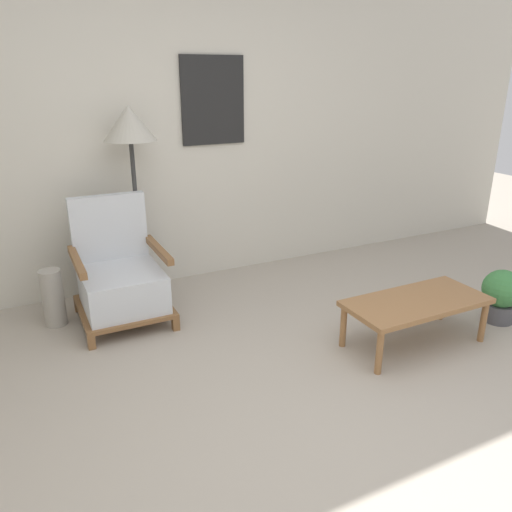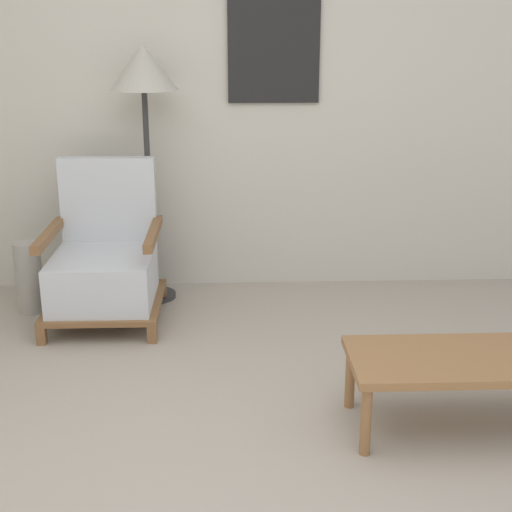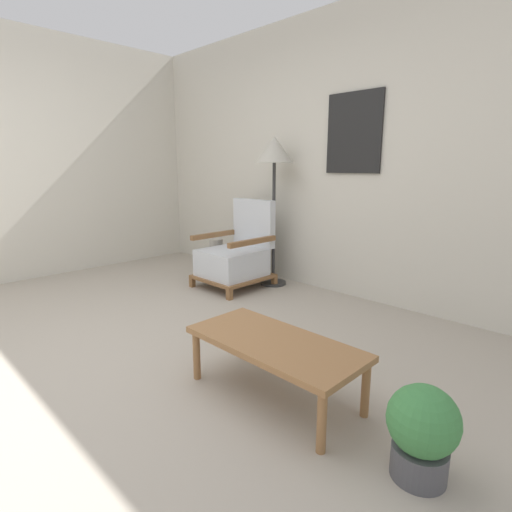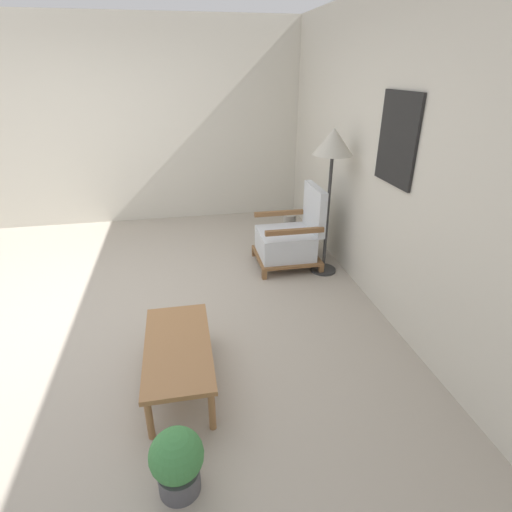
% 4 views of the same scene
% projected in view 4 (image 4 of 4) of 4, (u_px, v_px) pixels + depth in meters
% --- Properties ---
extents(ground_plane, '(14.00, 14.00, 0.00)m').
position_uv_depth(ground_plane, '(111.00, 311.00, 3.74)').
color(ground_plane, '#A89E8E').
extents(wall_back, '(8.00, 0.09, 2.70)m').
position_uv_depth(wall_back, '(378.00, 155.00, 3.59)').
color(wall_back, beige).
rests_on(wall_back, ground_plane).
extents(wall_left, '(0.06, 8.00, 2.70)m').
position_uv_depth(wall_left, '(158.00, 125.00, 5.49)').
color(wall_left, beige).
rests_on(wall_left, ground_plane).
extents(armchair, '(0.65, 0.69, 0.91)m').
position_uv_depth(armchair, '(290.00, 238.00, 4.50)').
color(armchair, brown).
rests_on(armchair, ground_plane).
extents(floor_lamp, '(0.40, 0.40, 1.55)m').
position_uv_depth(floor_lamp, '(333.00, 150.00, 3.91)').
color(floor_lamp, '#2D2D2D').
rests_on(floor_lamp, ground_plane).
extents(coffee_table, '(0.99, 0.46, 0.33)m').
position_uv_depth(coffee_table, '(178.00, 349.00, 2.78)').
color(coffee_table, olive).
rests_on(coffee_table, ground_plane).
extents(vase, '(0.16, 0.16, 0.43)m').
position_uv_depth(vase, '(289.00, 231.00, 4.98)').
color(vase, '#9E998E').
rests_on(vase, ground_plane).
extents(potted_plant, '(0.29, 0.29, 0.40)m').
position_uv_depth(potted_plant, '(177.00, 461.00, 2.07)').
color(potted_plant, '#4C4C51').
rests_on(potted_plant, ground_plane).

